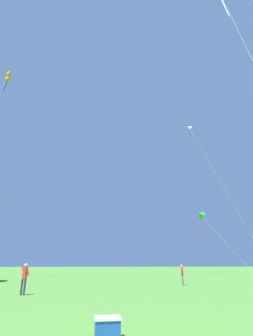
# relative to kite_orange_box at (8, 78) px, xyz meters

# --- Properties ---
(kite_orange_box) EXTENTS (2.74, 8.01, 27.86)m
(kite_orange_box) POSITION_rel_kite_orange_box_xyz_m (0.00, 0.00, 0.00)
(kite_orange_box) COLOR orange
(kite_orange_box) RESTS_ON ground_plane
(kite_green_small) EXTENTS (4.06, 9.96, 11.08)m
(kite_green_small) POSITION_rel_kite_orange_box_xyz_m (33.10, 11.66, -16.61)
(kite_green_small) COLOR green
(kite_green_small) RESTS_ON ground_plane
(kite_white_distant) EXTENTS (3.74, 12.34, 27.21)m
(kite_white_distant) POSITION_rel_kite_orange_box_xyz_m (31.34, 8.76, -0.22)
(kite_white_distant) COLOR white
(kite_white_distant) RESTS_ON ground_plane
(person_near_tree) EXTENTS (0.52, 0.22, 1.60)m
(person_near_tree) POSITION_rel_kite_orange_box_xyz_m (9.27, -15.23, -25.81)
(person_near_tree) COLOR #2D3351
(person_near_tree) RESTS_ON ground_plane
(person_foreground_watcher) EXTENTS (0.28, 0.47, 1.52)m
(person_foreground_watcher) POSITION_rel_kite_orange_box_xyz_m (20.32, -10.27, -25.86)
(person_foreground_watcher) COLOR #665B4C
(person_foreground_watcher) RESTS_ON ground_plane
(picnic_cooler) EXTENTS (0.60, 0.40, 0.44)m
(picnic_cooler) POSITION_rel_kite_orange_box_xyz_m (13.06, -24.34, -26.55)
(picnic_cooler) COLOR #2351B2
(picnic_cooler) RESTS_ON ground_plane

